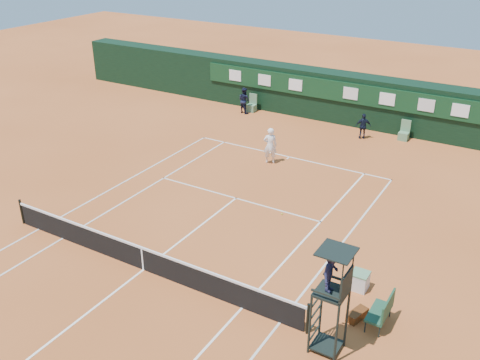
% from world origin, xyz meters
% --- Properties ---
extents(ground, '(90.00, 90.00, 0.00)m').
position_xyz_m(ground, '(0.00, 0.00, 0.00)').
color(ground, '#C4622E').
rests_on(ground, ground).
extents(court_lines, '(11.05, 23.85, 0.01)m').
position_xyz_m(court_lines, '(0.00, 0.00, 0.01)').
color(court_lines, silver).
rests_on(court_lines, ground).
extents(tennis_net, '(12.90, 0.10, 1.10)m').
position_xyz_m(tennis_net, '(0.00, 0.00, 0.51)').
color(tennis_net, black).
rests_on(tennis_net, ground).
extents(back_wall, '(40.00, 1.65, 3.00)m').
position_xyz_m(back_wall, '(0.00, 18.74, 1.51)').
color(back_wall, black).
rests_on(back_wall, ground).
extents(linesman_chair_left, '(0.55, 0.50, 1.15)m').
position_xyz_m(linesman_chair_left, '(-5.50, 17.48, 0.32)').
color(linesman_chair_left, '#5B8C65').
rests_on(linesman_chair_left, ground).
extents(linesman_chair_right, '(0.55, 0.50, 1.15)m').
position_xyz_m(linesman_chair_right, '(4.50, 17.48, 0.32)').
color(linesman_chair_right, '#56835B').
rests_on(linesman_chair_right, ground).
extents(umpire_chair, '(0.96, 0.95, 3.42)m').
position_xyz_m(umpire_chair, '(7.14, -0.32, 2.46)').
color(umpire_chair, black).
rests_on(umpire_chair, ground).
extents(player_bench, '(0.55, 1.20, 1.10)m').
position_xyz_m(player_bench, '(8.22, 1.49, 0.60)').
color(player_bench, '#1B4530').
rests_on(player_bench, ground).
extents(tennis_bag, '(0.54, 0.83, 0.29)m').
position_xyz_m(tennis_bag, '(7.47, 1.41, 0.14)').
color(tennis_bag, black).
rests_on(tennis_bag, ground).
extents(cooler, '(0.57, 0.57, 0.65)m').
position_xyz_m(cooler, '(7.01, 2.92, 0.33)').
color(cooler, silver).
rests_on(cooler, ground).
extents(tennis_ball, '(0.07, 0.07, 0.07)m').
position_xyz_m(tennis_ball, '(2.46, 6.13, 0.03)').
color(tennis_ball, '#C0D431').
rests_on(tennis_ball, ground).
extents(player, '(0.83, 0.74, 1.91)m').
position_xyz_m(player, '(-0.55, 10.68, 0.96)').
color(player, white).
rests_on(player, ground).
extents(ball_kid_left, '(0.95, 0.83, 1.68)m').
position_xyz_m(ball_kid_left, '(-5.78, 16.97, 0.84)').
color(ball_kid_left, black).
rests_on(ball_kid_left, ground).
extents(ball_kid_right, '(0.95, 0.71, 1.49)m').
position_xyz_m(ball_kid_right, '(2.40, 16.46, 0.75)').
color(ball_kid_right, black).
rests_on(ball_kid_right, ground).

